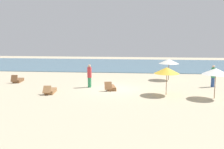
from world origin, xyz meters
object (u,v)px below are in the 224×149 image
object	(u,v)px
umbrella_1	(169,61)
person_0	(89,76)
umbrella_2	(216,71)
lounger_0	(18,80)
umbrella_3	(167,70)
lounger_2	(111,88)
person_1	(213,76)
lounger_1	(51,91)

from	to	relation	value
umbrella_1	person_0	size ratio (longest dim) A/B	1.06
umbrella_1	person_0	bearing A→B (deg)	-148.62
umbrella_2	lounger_0	bearing A→B (deg)	164.04
umbrella_2	umbrella_3	bearing A→B (deg)	166.94
lounger_0	lounger_2	distance (m)	9.42
lounger_0	person_1	bearing A→B (deg)	-2.03
umbrella_2	umbrella_3	xyz separation A→B (m)	(-3.27, 0.76, -0.09)
umbrella_1	umbrella_3	size ratio (longest dim) A/B	1.00
lounger_0	person_0	distance (m)	7.43
person_1	lounger_0	bearing A→B (deg)	177.97
lounger_0	lounger_2	size ratio (longest dim) A/B	0.97
lounger_0	person_1	distance (m)	17.62
lounger_1	lounger_2	size ratio (longest dim) A/B	1.01
lounger_1	person_0	bearing A→B (deg)	43.65
person_0	person_1	world-z (taller)	person_0
person_0	umbrella_3	bearing A→B (deg)	-19.62
umbrella_2	lounger_0	xyz separation A→B (m)	(-16.61, 4.75, -1.75)
lounger_1	lounger_2	xyz separation A→B (m)	(4.49, 1.70, 0.00)
umbrella_3	lounger_0	xyz separation A→B (m)	(-13.34, 3.99, -1.66)
umbrella_2	person_1	distance (m)	4.35
umbrella_2	lounger_1	world-z (taller)	umbrella_2
lounger_2	umbrella_2	bearing A→B (deg)	-16.24
umbrella_3	person_0	xyz separation A→B (m)	(-6.18, 2.20, -0.85)
lounger_1	person_0	size ratio (longest dim) A/B	0.90
lounger_1	umbrella_3	bearing A→B (deg)	1.72
lounger_2	umbrella_1	bearing A→B (deg)	44.50
umbrella_1	lounger_1	distance (m)	11.89
person_1	umbrella_1	bearing A→B (deg)	137.13
lounger_0	lounger_1	distance (m)	6.25
person_0	person_1	size ratio (longest dim) A/B	1.03
umbrella_1	umbrella_3	world-z (taller)	umbrella_3
umbrella_2	person_0	distance (m)	9.95
lounger_2	person_0	distance (m)	2.20
umbrella_3	lounger_2	bearing A→B (deg)	161.40
lounger_2	lounger_1	bearing A→B (deg)	-159.20
person_0	person_1	bearing A→B (deg)	6.40
umbrella_1	person_0	distance (m)	8.30
umbrella_3	person_1	size ratio (longest dim) A/B	1.10
lounger_2	person_1	world-z (taller)	person_1
lounger_0	umbrella_3	bearing A→B (deg)	-16.66
umbrella_1	lounger_1	world-z (taller)	umbrella_1
umbrella_1	lounger_1	xyz separation A→B (m)	(-9.64, -6.77, -1.67)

